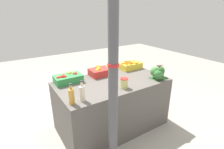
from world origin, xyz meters
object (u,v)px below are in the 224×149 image
object	(u,v)px
apple_crate	(68,78)
carrot_crate	(130,65)
orange_crate	(102,71)
support_pole	(113,76)
juice_bottle_cloudy	(82,92)
juice_bottle_amber	(71,95)
broccoli_pile	(158,73)
pickle_jar	(124,83)
sparrow_bird	(159,66)

from	to	relation	value
apple_crate	carrot_crate	bearing A→B (deg)	-0.18
orange_crate	apple_crate	bearing A→B (deg)	179.71
support_pole	juice_bottle_cloudy	world-z (taller)	support_pole
apple_crate	juice_bottle_amber	size ratio (longest dim) A/B	1.55
broccoli_pile	carrot_crate	bearing A→B (deg)	95.39
orange_crate	broccoli_pile	bearing A→B (deg)	-43.70
orange_crate	support_pole	bearing A→B (deg)	-114.01
apple_crate	pickle_jar	bearing A→B (deg)	-46.40
broccoli_pile	juice_bottle_cloudy	world-z (taller)	juice_bottle_cloudy
orange_crate	broccoli_pile	size ratio (longest dim) A/B	1.50
support_pole	sparrow_bird	world-z (taller)	support_pole
broccoli_pile	juice_bottle_amber	world-z (taller)	juice_bottle_amber
juice_bottle_amber	sparrow_bird	world-z (taller)	juice_bottle_amber
support_pole	pickle_jar	world-z (taller)	support_pole
carrot_crate	juice_bottle_cloudy	bearing A→B (deg)	-152.76
carrot_crate	orange_crate	bearing A→B (deg)	179.92
carrot_crate	broccoli_pile	size ratio (longest dim) A/B	1.50
orange_crate	pickle_jar	world-z (taller)	orange_crate
carrot_crate	broccoli_pile	bearing A→B (deg)	-84.61
orange_crate	juice_bottle_cloudy	xyz separation A→B (m)	(-0.60, -0.60, 0.04)
juice_bottle_amber	juice_bottle_cloudy	distance (m)	0.13
support_pole	juice_bottle_cloudy	xyz separation A→B (m)	(-0.17, 0.36, -0.28)
orange_crate	sparrow_bird	distance (m)	0.87
orange_crate	juice_bottle_amber	xyz separation A→B (m)	(-0.73, -0.60, 0.04)
juice_bottle_amber	juice_bottle_cloudy	size ratio (longest dim) A/B	0.98
pickle_jar	sparrow_bird	world-z (taller)	sparrow_bird
carrot_crate	pickle_jar	world-z (taller)	carrot_crate
juice_bottle_cloudy	pickle_jar	distance (m)	0.60
juice_bottle_cloudy	sparrow_bird	xyz separation A→B (m)	(1.22, 0.00, 0.10)
broccoli_pile	sparrow_bird	distance (m)	0.12
carrot_crate	broccoli_pile	distance (m)	0.59
carrot_crate	pickle_jar	distance (m)	0.81
apple_crate	sparrow_bird	bearing A→B (deg)	-27.19
juice_bottle_amber	sparrow_bird	distance (m)	1.35
juice_bottle_cloudy	orange_crate	bearing A→B (deg)	44.84
pickle_jar	orange_crate	bearing A→B (deg)	89.63
juice_bottle_amber	orange_crate	bearing A→B (deg)	39.41
orange_crate	pickle_jar	distance (m)	0.58
support_pole	juice_bottle_amber	world-z (taller)	support_pole
apple_crate	juice_bottle_amber	xyz separation A→B (m)	(-0.17, -0.60, 0.04)
broccoli_pile	pickle_jar	size ratio (longest dim) A/B	1.82
pickle_jar	sparrow_bird	distance (m)	0.63
apple_crate	pickle_jar	distance (m)	0.80
orange_crate	juice_bottle_amber	distance (m)	0.94
carrot_crate	pickle_jar	bearing A→B (deg)	-134.29
support_pole	orange_crate	bearing A→B (deg)	65.99
support_pole	juice_bottle_amber	distance (m)	0.55
broccoli_pile	orange_crate	bearing A→B (deg)	136.30
carrot_crate	juice_bottle_amber	xyz separation A→B (m)	(-1.29, -0.60, 0.04)
broccoli_pile	juice_bottle_amber	xyz separation A→B (m)	(-1.34, -0.01, 0.02)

